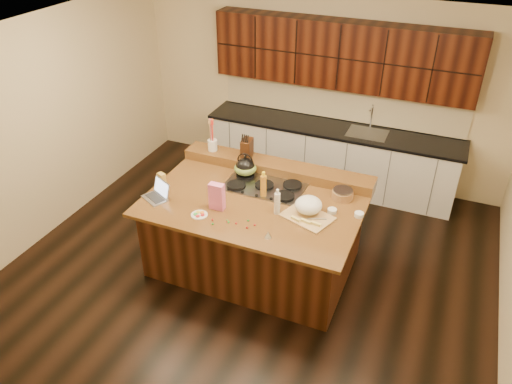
% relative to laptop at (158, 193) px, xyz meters
% --- Properties ---
extents(room, '(5.52, 5.02, 2.72)m').
position_rel_laptop_xyz_m(room, '(1.02, 0.37, 0.38)').
color(room, black).
rests_on(room, ground).
extents(island, '(2.40, 1.60, 0.92)m').
position_rel_laptop_xyz_m(island, '(1.02, 0.37, -0.51)').
color(island, black).
rests_on(island, ground).
extents(back_ledge, '(2.40, 0.30, 0.12)m').
position_rel_laptop_xyz_m(back_ledge, '(1.02, 1.07, 0.01)').
color(back_ledge, black).
rests_on(back_ledge, island).
extents(cooktop, '(0.92, 0.52, 0.05)m').
position_rel_laptop_xyz_m(cooktop, '(1.02, 0.67, -0.04)').
color(cooktop, gray).
rests_on(cooktop, island).
extents(back_counter, '(3.70, 0.66, 2.40)m').
position_rel_laptop_xyz_m(back_counter, '(1.32, 2.59, 0.01)').
color(back_counter, silver).
rests_on(back_counter, ground).
extents(kettle, '(0.29, 0.29, 0.20)m').
position_rel_laptop_xyz_m(kettle, '(0.72, 0.80, 0.09)').
color(kettle, black).
rests_on(kettle, cooktop).
extents(green_bowl, '(0.32, 0.32, 0.15)m').
position_rel_laptop_xyz_m(green_bowl, '(0.72, 0.80, 0.06)').
color(green_bowl, olive).
rests_on(green_bowl, cooktop).
extents(laptop, '(0.36, 0.34, 0.20)m').
position_rel_laptop_xyz_m(laptop, '(0.00, 0.00, 0.00)').
color(laptop, '#B7B7BC').
rests_on(laptop, island).
extents(oil_bottle, '(0.09, 0.09, 0.27)m').
position_rel_laptop_xyz_m(oil_bottle, '(1.08, 0.48, 0.08)').
color(oil_bottle, '#C48222').
rests_on(oil_bottle, island).
extents(vinegar_bottle, '(0.07, 0.07, 0.25)m').
position_rel_laptop_xyz_m(vinegar_bottle, '(1.34, 0.23, 0.07)').
color(vinegar_bottle, silver).
rests_on(vinegar_bottle, island).
extents(wooden_tray, '(0.60, 0.51, 0.20)m').
position_rel_laptop_xyz_m(wooden_tray, '(1.66, 0.33, 0.04)').
color(wooden_tray, tan).
rests_on(wooden_tray, island).
extents(ramekin_a, '(0.12, 0.12, 0.04)m').
position_rel_laptop_xyz_m(ramekin_a, '(1.89, 0.47, -0.03)').
color(ramekin_a, white).
rests_on(ramekin_a, island).
extents(ramekin_b, '(0.13, 0.13, 0.04)m').
position_rel_laptop_xyz_m(ramekin_b, '(2.17, 0.51, -0.03)').
color(ramekin_b, white).
rests_on(ramekin_b, island).
extents(ramekin_c, '(0.11, 0.11, 0.04)m').
position_rel_laptop_xyz_m(ramekin_c, '(1.68, 0.48, -0.03)').
color(ramekin_c, white).
rests_on(ramekin_c, island).
extents(strainer_bowl, '(0.31, 0.31, 0.09)m').
position_rel_laptop_xyz_m(strainer_bowl, '(1.91, 0.80, -0.01)').
color(strainer_bowl, '#996B3F').
rests_on(strainer_bowl, island).
extents(kitchen_timer, '(0.08, 0.08, 0.07)m').
position_rel_laptop_xyz_m(kitchen_timer, '(1.41, -0.20, -0.02)').
color(kitchen_timer, silver).
rests_on(kitchen_timer, island).
extents(pink_bag, '(0.17, 0.09, 0.31)m').
position_rel_laptop_xyz_m(pink_bag, '(0.71, 0.06, 0.10)').
color(pink_bag, pink).
rests_on(pink_bag, island).
extents(candy_plate, '(0.20, 0.20, 0.01)m').
position_rel_laptop_xyz_m(candy_plate, '(0.59, -0.13, -0.05)').
color(candy_plate, white).
rests_on(candy_plate, island).
extents(package_box, '(0.11, 0.09, 0.13)m').
position_rel_laptop_xyz_m(package_box, '(-0.13, 0.28, 0.01)').
color(package_box, gold).
rests_on(package_box, island).
extents(utensil_crock, '(0.16, 0.16, 0.14)m').
position_rel_laptop_xyz_m(utensil_crock, '(0.15, 1.07, 0.14)').
color(utensil_crock, white).
rests_on(utensil_crock, back_ledge).
extents(knife_block, '(0.14, 0.21, 0.24)m').
position_rel_laptop_xyz_m(knife_block, '(0.62, 1.07, 0.18)').
color(knife_block, black).
rests_on(knife_block, back_ledge).
extents(gumdrop_0, '(0.02, 0.02, 0.02)m').
position_rel_laptop_xyz_m(gumdrop_0, '(1.02, -0.13, -0.04)').
color(gumdrop_0, red).
rests_on(gumdrop_0, island).
extents(gumdrop_1, '(0.02, 0.02, 0.02)m').
position_rel_laptop_xyz_m(gumdrop_1, '(0.94, -0.14, -0.04)').
color(gumdrop_1, '#198C26').
rests_on(gumdrop_1, island).
extents(gumdrop_2, '(0.02, 0.02, 0.02)m').
position_rel_laptop_xyz_m(gumdrop_2, '(1.21, -0.08, -0.04)').
color(gumdrop_2, red).
rests_on(gumdrop_2, island).
extents(gumdrop_3, '(0.02, 0.02, 0.02)m').
position_rel_laptop_xyz_m(gumdrop_3, '(0.91, -0.12, -0.04)').
color(gumdrop_3, '#198C26').
rests_on(gumdrop_3, island).
extents(gumdrop_4, '(0.02, 0.02, 0.02)m').
position_rel_laptop_xyz_m(gumdrop_4, '(1.16, -0.15, -0.04)').
color(gumdrop_4, red).
rests_on(gumdrop_4, island).
extents(gumdrop_5, '(0.02, 0.02, 0.02)m').
position_rel_laptop_xyz_m(gumdrop_5, '(1.12, -0.03, -0.04)').
color(gumdrop_5, '#198C26').
rests_on(gumdrop_5, island).
extents(gumdrop_6, '(0.02, 0.02, 0.02)m').
position_rel_laptop_xyz_m(gumdrop_6, '(0.93, -0.13, -0.04)').
color(gumdrop_6, red).
rests_on(gumdrop_6, island).
extents(gumdrop_7, '(0.02, 0.02, 0.02)m').
position_rel_laptop_xyz_m(gumdrop_7, '(0.80, -0.23, -0.04)').
color(gumdrop_7, '#198C26').
rests_on(gumdrop_7, island).
extents(gumdrop_8, '(0.02, 0.02, 0.02)m').
position_rel_laptop_xyz_m(gumdrop_8, '(0.77, -0.16, -0.04)').
color(gumdrop_8, red).
rests_on(gumdrop_8, island).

